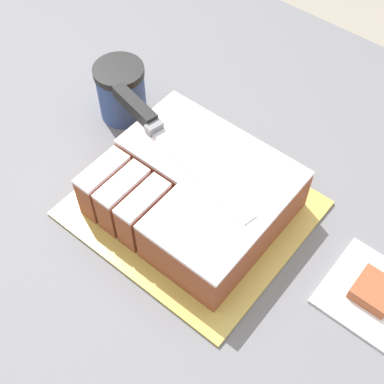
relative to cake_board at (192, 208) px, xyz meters
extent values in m
plane|color=#9E9384|center=(-0.05, 0.03, -0.94)|extent=(8.00, 8.00, 0.00)
cube|color=slate|center=(-0.05, 0.03, -0.47)|extent=(1.40, 1.10, 0.94)
cube|color=gold|center=(0.00, 0.00, 0.00)|extent=(0.36, 0.32, 0.01)
cube|color=#994C2D|center=(0.00, 0.05, 0.04)|extent=(0.28, 0.15, 0.08)
cube|color=white|center=(0.00, 0.05, 0.09)|extent=(0.28, 0.15, 0.01)
cube|color=#994C2D|center=(0.07, -0.07, 0.04)|extent=(0.15, 0.10, 0.08)
cube|color=white|center=(0.07, -0.07, 0.09)|extent=(0.15, 0.10, 0.01)
cube|color=#994C2D|center=(-0.12, -0.08, 0.04)|extent=(0.04, 0.09, 0.08)
cube|color=white|center=(-0.12, -0.08, 0.09)|extent=(0.04, 0.09, 0.01)
cube|color=#994C2D|center=(-0.07, -0.08, 0.04)|extent=(0.04, 0.09, 0.08)
cube|color=white|center=(-0.07, -0.08, 0.09)|extent=(0.04, 0.09, 0.01)
cube|color=#994C2D|center=(-0.03, -0.08, 0.04)|extent=(0.04, 0.09, 0.08)
cube|color=white|center=(-0.03, -0.08, 0.09)|extent=(0.04, 0.09, 0.01)
cube|color=silver|center=(0.00, 0.01, 0.09)|extent=(0.24, 0.07, 0.00)
cube|color=slate|center=(-0.11, 0.04, 0.10)|extent=(0.02, 0.03, 0.02)
cube|color=black|center=(-0.16, 0.05, 0.10)|extent=(0.10, 0.04, 0.02)
cylinder|color=#334C8C|center=(-0.24, 0.09, 0.05)|extent=(0.09, 0.09, 0.10)
cylinder|color=black|center=(-0.24, 0.09, 0.10)|extent=(0.09, 0.09, 0.01)
cube|color=white|center=(0.31, 0.05, 0.00)|extent=(0.14, 0.14, 0.01)
cube|color=#994C2D|center=(0.31, 0.05, 0.01)|extent=(0.06, 0.06, 0.02)
camera|label=1|loc=(0.32, -0.39, 0.74)|focal=50.00mm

